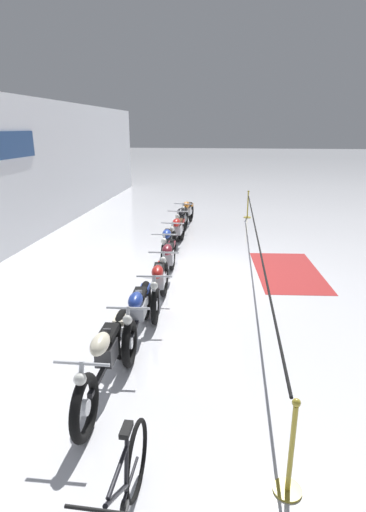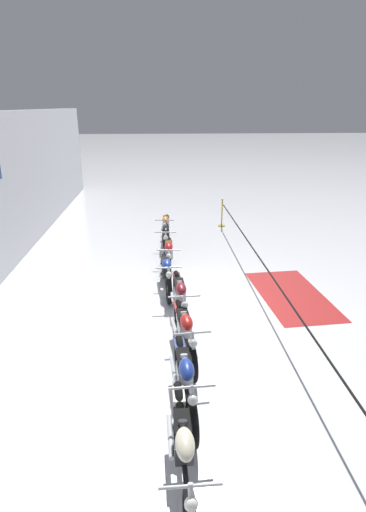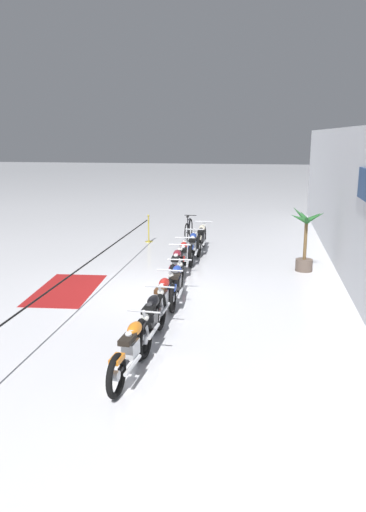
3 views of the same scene
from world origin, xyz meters
TOP-DOWN VIEW (x-y plane):
  - ground_plane at (0.00, 0.00)m, footprint 120.00×120.00m
  - back_wall at (0.00, 5.12)m, footprint 28.00×0.29m
  - motorcycle_cream_0 at (-4.78, 0.66)m, footprint 2.43×0.62m
  - motorcycle_blue_1 at (-3.41, 0.55)m, footprint 2.22×0.62m
  - motorcycle_red_2 at (-2.05, 0.46)m, footprint 2.23×0.62m
  - motorcycle_maroon_3 at (-0.77, 0.47)m, footprint 2.40×0.62m
  - motorcycle_blue_4 at (0.72, 0.73)m, footprint 2.17×0.62m
  - motorcycle_red_5 at (1.93, 0.63)m, footprint 2.37×0.62m
  - motorcycle_black_6 at (3.27, 0.68)m, footprint 2.29×0.62m
  - motorcycle_orange_7 at (4.64, 0.65)m, footprint 2.15×0.62m
  - bicycle at (-6.74, -0.08)m, footprint 1.76×0.48m
  - potted_palm_left_of_row at (-2.74, 4.02)m, footprint 1.16×1.03m
  - stanchion_far_left at (-1.40, -1.52)m, footprint 12.21×0.28m
  - floor_banner at (0.21, -2.31)m, footprint 3.01×1.72m

SIDE VIEW (x-z plane):
  - ground_plane at x=0.00m, z-range 0.00..0.00m
  - floor_banner at x=0.21m, z-range 0.00..0.01m
  - bicycle at x=-6.74m, z-range -0.09..0.88m
  - motorcycle_blue_4 at x=0.72m, z-range -0.01..0.91m
  - motorcycle_red_5 at x=1.93m, z-range -0.01..0.93m
  - motorcycle_red_2 at x=-2.05m, z-range 0.00..0.92m
  - motorcycle_blue_1 at x=-3.41m, z-range -0.01..0.93m
  - motorcycle_orange_7 at x=4.64m, z-range 0.00..0.94m
  - motorcycle_cream_0 at x=-4.78m, z-range 0.00..0.96m
  - motorcycle_maroon_3 at x=-0.77m, z-range 0.00..0.96m
  - motorcycle_black_6 at x=3.27m, z-range 0.00..0.97m
  - stanchion_far_left at x=-1.40m, z-range 0.23..1.28m
  - potted_palm_left_of_row at x=-2.74m, z-range -0.08..1.88m
  - back_wall at x=0.00m, z-range 0.00..4.20m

